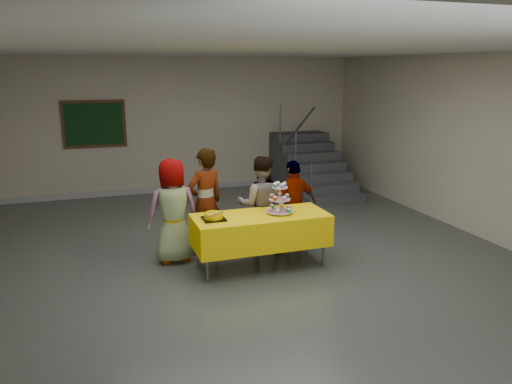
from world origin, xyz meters
The scene contains 10 objects.
room_shell centered at (0.00, 0.02, 2.13)m, with size 10.00×10.04×3.02m.
bake_table centered at (0.11, 0.08, 0.56)m, with size 1.88×0.78×0.77m.
cupcake_stand centered at (0.39, 0.08, 0.95)m, with size 0.38×0.38×0.44m.
bear_cake centered at (-0.56, 0.08, 0.83)m, with size 0.32×0.36×0.12m.
schoolchild_a centered at (-1.00, 0.71, 0.76)m, with size 0.74×0.48×1.52m, color slate.
schoolchild_b centered at (-0.50, 0.85, 0.81)m, with size 0.59×0.39×1.62m, color slate.
schoolchild_c centered at (0.32, 0.68, 0.74)m, with size 0.72×0.56×1.49m, color slate.
schoolchild_d centered at (0.86, 0.67, 0.70)m, with size 0.82×0.34×1.39m, color slate.
staircase centered at (2.70, 4.13, 0.49)m, with size 1.30×2.40×2.04m.
noticeboard centered at (-1.92, 4.96, 1.60)m, with size 1.30×0.05×1.00m.
Camera 1 is at (-2.10, -6.17, 2.74)m, focal length 35.00 mm.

